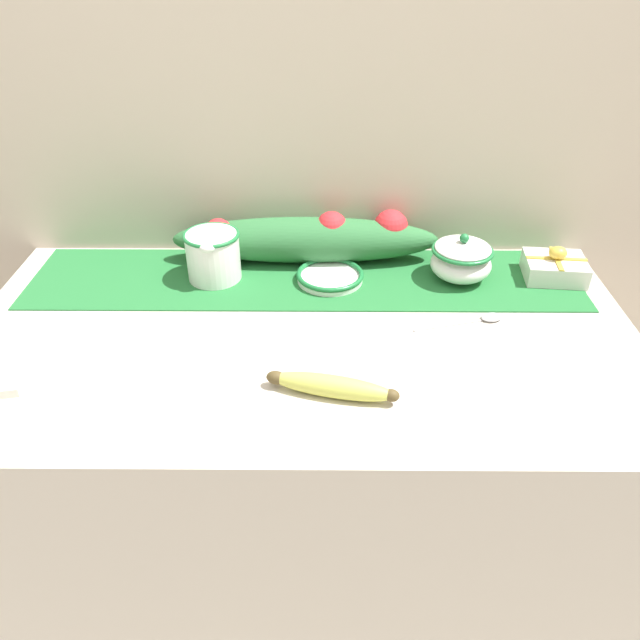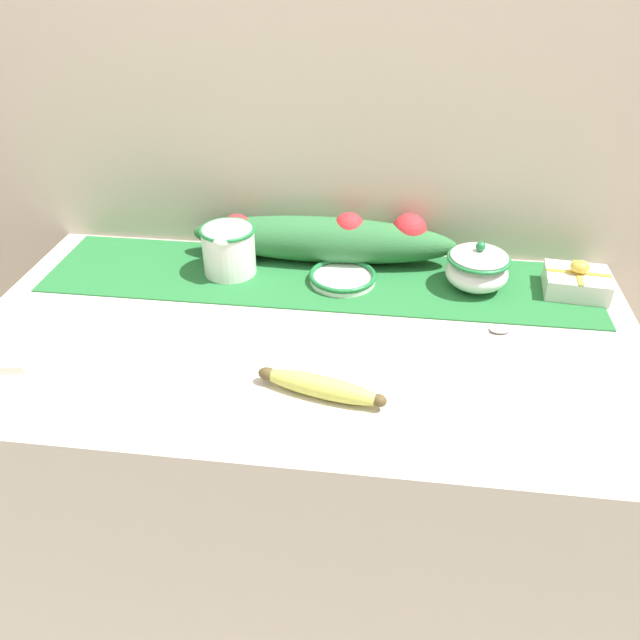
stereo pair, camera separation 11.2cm
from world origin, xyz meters
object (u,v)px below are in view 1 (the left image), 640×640
sugar_bowl (461,259)px  banana (332,386)px  small_dish (330,276)px  gift_box (555,267)px  cream_pitcher (213,254)px  spoon (486,318)px

sugar_bowl → banana: sugar_bowl is taller
banana → small_dish: bearing=90.1°
gift_box → cream_pitcher: bearing=-179.5°
cream_pitcher → spoon: (0.55, -0.16, -0.05)m
small_dish → sugar_bowl: bearing=2.3°
cream_pitcher → sugar_bowl: bearing=-0.1°
small_dish → banana: bearing=-89.9°
small_dish → banana: banana is taller
small_dish → spoon: size_ratio=0.79×
cream_pitcher → banana: (0.25, -0.39, -0.04)m
sugar_bowl → gift_box: bearing=2.1°
cream_pitcher → spoon: size_ratio=0.76×
spoon → gift_box: size_ratio=1.35×
small_dish → gift_box: gift_box is taller
sugar_bowl → cream_pitcher: bearing=179.9°
cream_pitcher → spoon: 0.58m
banana → sugar_bowl: bearing=54.3°
cream_pitcher → banana: 0.46m
sugar_bowl → spoon: (0.03, -0.16, -0.04)m
sugar_bowl → banana: bearing=-125.7°
small_dish → gift_box: (0.48, 0.02, 0.01)m
small_dish → spoon: small_dish is taller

